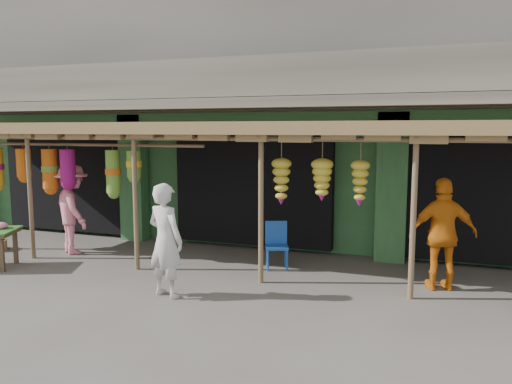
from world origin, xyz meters
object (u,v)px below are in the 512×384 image
(blue_chair, at_px, (276,242))
(person_shopper, at_px, (72,209))
(person_vendor, at_px, (443,234))
(person_front, at_px, (165,240))

(blue_chair, xyz_separation_m, person_shopper, (-4.47, -0.37, 0.47))
(person_vendor, relative_size, person_shopper, 0.97)
(person_front, bearing_deg, blue_chair, -102.22)
(person_shopper, bearing_deg, blue_chair, -141.95)
(blue_chair, relative_size, person_front, 0.49)
(person_front, height_order, person_vendor, person_vendor)
(person_front, bearing_deg, person_shopper, -13.03)
(blue_chair, relative_size, person_vendor, 0.48)
(person_shopper, bearing_deg, person_vendor, -146.60)
(blue_chair, height_order, person_shopper, person_shopper)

